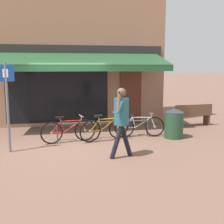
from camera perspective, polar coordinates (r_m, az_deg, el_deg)
name	(u,v)px	position (r m, az deg, el deg)	size (l,w,h in m)	color
ground_plane	(72,144)	(8.67, -8.03, -6.48)	(160.00, 160.00, 0.00)	brown
shop_front	(75,47)	(12.66, -7.61, 13.04)	(7.15, 4.77, 6.40)	#9E7056
bike_rack_rail	(104,125)	(9.14, -1.70, -2.56)	(3.08, 0.04, 0.57)	#47494F
bicycle_red	(69,131)	(8.81, -8.82, -3.75)	(1.72, 0.52, 0.83)	black
bicycle_orange	(105,129)	(8.91, -1.45, -3.41)	(1.70, 0.67, 0.88)	black
bicycle_silver	(139,126)	(9.45, 5.59, -2.88)	(1.71, 0.52, 0.83)	black
pedestrian_adult	(121,115)	(7.15, 1.92, -0.63)	(0.66, 0.58, 1.82)	black
litter_bin	(174,123)	(9.44, 12.46, -2.22)	(0.62, 0.62, 0.98)	#23472D
parking_sign	(7,98)	(8.04, -20.56, 2.63)	(0.44, 0.07, 2.44)	slate
park_bench	(192,114)	(11.49, 15.93, -0.48)	(1.63, 0.57, 0.87)	brown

